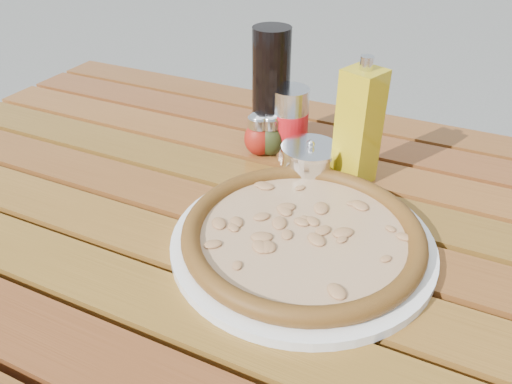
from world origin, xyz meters
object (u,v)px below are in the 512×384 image
at_px(olive_oil_cruet, 359,127).
at_px(table, 251,254).
at_px(pizza, 303,233).
at_px(parmesan_tin, 310,162).
at_px(dark_bottle, 271,91).
at_px(pepper_shaker, 259,135).
at_px(plate, 302,242).
at_px(oregano_shaker, 271,135).
at_px(soda_can, 289,121).

bearing_deg(olive_oil_cruet, table, -123.52).
relative_size(pizza, parmesan_tin, 2.83).
bearing_deg(dark_bottle, pepper_shaker, -101.72).
height_order(dark_bottle, parmesan_tin, dark_bottle).
relative_size(table, olive_oil_cruet, 6.67).
distance_m(plate, pizza, 0.02).
relative_size(table, parmesan_tin, 11.99).
xyz_separation_m(table, pizza, (0.10, -0.03, 0.10)).
xyz_separation_m(oregano_shaker, soda_can, (0.02, 0.03, 0.02)).
bearing_deg(soda_can, pepper_shaker, -141.55).
xyz_separation_m(table, pepper_shaker, (-0.07, 0.18, 0.11)).
relative_size(pepper_shaker, oregano_shaker, 1.00).
relative_size(pizza, pepper_shaker, 4.03).
distance_m(pepper_shaker, soda_can, 0.06).
bearing_deg(plate, table, 160.29).
bearing_deg(soda_can, table, -83.00).
bearing_deg(table, olive_oil_cruet, 56.48).
bearing_deg(plate, parmesan_tin, 107.51).
distance_m(pizza, parmesan_tin, 0.18).
bearing_deg(oregano_shaker, plate, -56.50).
bearing_deg(soda_can, dark_bottle, -178.55).
bearing_deg(pepper_shaker, parmesan_tin, -19.83).
xyz_separation_m(plate, dark_bottle, (-0.16, 0.25, 0.10)).
height_order(table, oregano_shaker, oregano_shaker).
height_order(plate, oregano_shaker, oregano_shaker).
height_order(table, pepper_shaker, pepper_shaker).
bearing_deg(pepper_shaker, soda_can, 38.45).
relative_size(table, oregano_shaker, 17.07).
height_order(pizza, dark_bottle, dark_bottle).
bearing_deg(table, dark_bottle, 106.41).
xyz_separation_m(table, oregano_shaker, (-0.05, 0.19, 0.11)).
bearing_deg(table, oregano_shaker, 105.22).
distance_m(plate, soda_can, 0.28).
xyz_separation_m(table, parmesan_tin, (0.04, 0.14, 0.11)).
bearing_deg(pepper_shaker, table, -68.77).
bearing_deg(plate, pizza, 0.00).
bearing_deg(plate, dark_bottle, 122.72).
bearing_deg(oregano_shaker, pizza, -56.50).
bearing_deg(parmesan_tin, pizza, -72.49).
relative_size(pepper_shaker, parmesan_tin, 0.70).
bearing_deg(parmesan_tin, plate, -72.49).
height_order(oregano_shaker, soda_can, soda_can).
xyz_separation_m(oregano_shaker, olive_oil_cruet, (0.16, -0.02, 0.06)).
xyz_separation_m(dark_bottle, olive_oil_cruet, (0.17, -0.05, -0.01)).
bearing_deg(pizza, oregano_shaker, 123.50).
bearing_deg(pizza, table, 160.29).
xyz_separation_m(soda_can, parmesan_tin, (0.07, -0.07, -0.03)).
xyz_separation_m(pizza, olive_oil_cruet, (0.01, 0.20, 0.07)).
distance_m(oregano_shaker, olive_oil_cruet, 0.17).
bearing_deg(dark_bottle, plate, -57.28).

